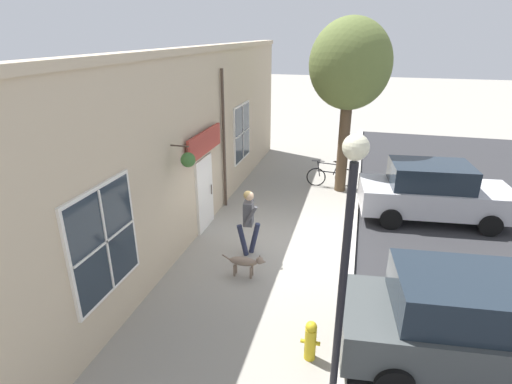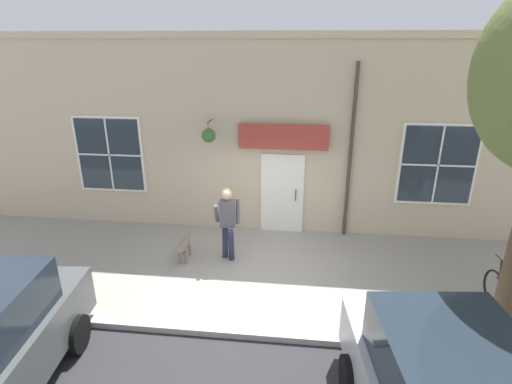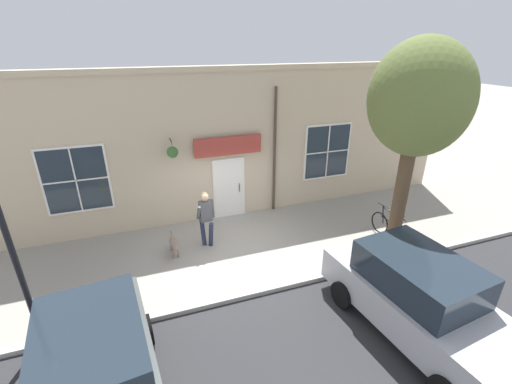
{
  "view_description": "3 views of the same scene",
  "coord_description": "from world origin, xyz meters",
  "views": [
    {
      "loc": [
        1.91,
        -9.29,
        5.31
      ],
      "look_at": [
        -0.53,
        -0.05,
        1.45
      ],
      "focal_mm": 28.0,
      "sensor_mm": 36.0,
      "label": 1
    },
    {
      "loc": [
        7.46,
        0.86,
        4.76
      ],
      "look_at": [
        -0.94,
        -0.1,
        1.54
      ],
      "focal_mm": 28.0,
      "sensor_mm": 36.0,
      "label": 2
    },
    {
      "loc": [
        8.2,
        -2.26,
        5.65
      ],
      "look_at": [
        -0.58,
        0.86,
        1.5
      ],
      "focal_mm": 24.0,
      "sensor_mm": 36.0,
      "label": 3
    }
  ],
  "objects": [
    {
      "name": "pedestrian_walking",
      "position": [
        -0.55,
        -0.7,
        1.05
      ],
      "size": [
        0.57,
        0.55,
        1.74
      ],
      "color": "#282D47",
      "rests_on": "ground_plane"
    },
    {
      "name": "street_lamp",
      "position": [
        1.89,
        -4.65,
        2.81
      ],
      "size": [
        0.32,
        0.32,
        4.22
      ],
      "color": "black",
      "rests_on": "ground_plane"
    },
    {
      "name": "fire_hydrant",
      "position": [
        1.44,
        -3.83,
        0.4
      ],
      "size": [
        0.34,
        0.2,
        0.77
      ],
      "color": "gold",
      "rests_on": "ground_plane"
    },
    {
      "name": "leaning_bicycle",
      "position": [
        1.03,
        4.75,
        0.38
      ],
      "size": [
        1.73,
        0.3,
        0.99
      ],
      "color": "black",
      "rests_on": "ground_plane"
    },
    {
      "name": "ground_plane",
      "position": [
        0.0,
        0.0,
        0.0
      ],
      "size": [
        90.0,
        90.0,
        0.0
      ],
      "primitive_type": "plane",
      "color": "gray"
    },
    {
      "name": "street_tree_by_curb",
      "position": [
        1.44,
        4.44,
        4.22
      ],
      "size": [
        2.64,
        2.37,
        5.79
      ],
      "color": "brown",
      "rests_on": "ground_plane"
    },
    {
      "name": "parked_car_mid_block",
      "position": [
        4.2,
        2.68,
        0.88
      ],
      "size": [
        4.46,
        2.27,
        1.75
      ],
      "color": "#B7B7BC",
      "rests_on": "ground_plane"
    },
    {
      "name": "dog_on_leash",
      "position": [
        -0.34,
        -1.69,
        0.38
      ],
      "size": [
        1.07,
        0.24,
        0.58
      ],
      "color": "#7F6B5B",
      "rests_on": "ground_plane"
    },
    {
      "name": "parked_car_nearest_curb",
      "position": [
        3.97,
        -3.35,
        0.88
      ],
      "size": [
        4.46,
        2.27,
        1.75
      ],
      "color": "#474C4C",
      "rests_on": "ground_plane"
    },
    {
      "name": "storefront_facade",
      "position": [
        -2.34,
        0.01,
        2.48
      ],
      "size": [
        0.95,
        18.0,
        4.96
      ],
      "color": "#C6B293",
      "rests_on": "ground_plane"
    }
  ]
}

